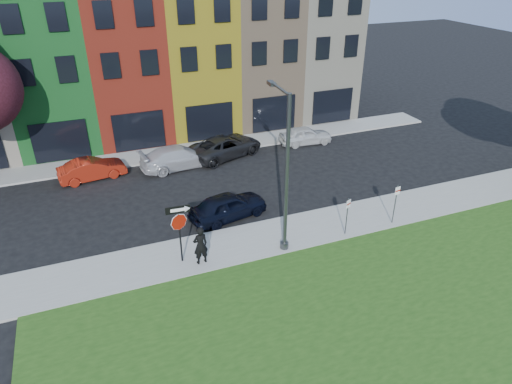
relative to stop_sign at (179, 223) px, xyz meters
name	(u,v)px	position (x,y,z in m)	size (l,w,h in m)	color
ground	(315,270)	(5.29, -2.66, -2.15)	(120.00, 120.00, 0.00)	black
sidewalk_near	(322,226)	(7.29, 0.34, -2.09)	(40.00, 3.00, 0.12)	gray
sidewalk_far	(174,152)	(2.29, 12.34, -2.09)	(40.00, 2.40, 0.12)	gray
rowhouse_block	(157,61)	(2.79, 18.52, 2.84)	(30.00, 10.12, 10.00)	beige
stop_sign	(179,223)	(0.00, 0.00, 0.00)	(1.05, 0.12, 2.84)	black
man	(200,245)	(0.77, -0.43, -1.11)	(0.73, 0.53, 1.84)	black
sedan_near	(228,206)	(3.16, 2.95, -1.44)	(4.41, 2.51, 1.41)	black
parked_car_red	(92,169)	(-3.13, 10.29, -1.50)	(4.11, 1.95, 1.30)	maroon
parked_car_silver	(179,157)	(2.17, 10.01, -1.43)	(5.15, 2.66, 1.43)	silver
parked_car_dark	(226,146)	(5.51, 10.58, -1.43)	(5.67, 3.98, 1.44)	black
parked_car_white	(305,135)	(11.51, 10.58, -1.51)	(3.87, 1.80, 1.28)	silver
street_lamp	(285,175)	(4.70, -0.54, 1.71)	(0.45, 2.58, 7.40)	#424547
parking_sign_a	(347,212)	(7.97, -0.77, -0.78)	(0.30, 0.16, 1.98)	#424547
parking_sign_b	(396,200)	(10.75, -0.77, -0.67)	(0.32, 0.10, 2.17)	#424547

